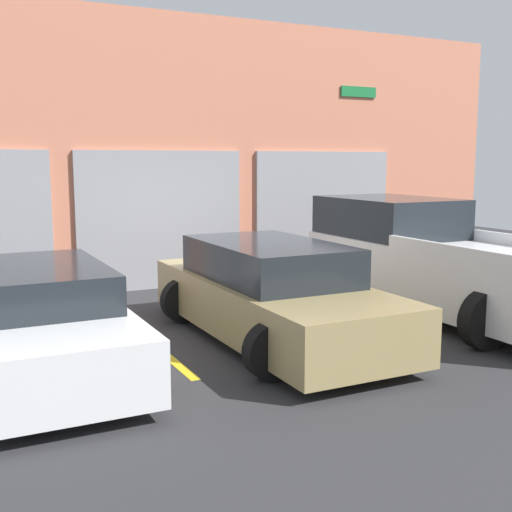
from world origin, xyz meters
name	(u,v)px	position (x,y,z in m)	size (l,w,h in m)	color
ground_plane	(236,320)	(0.00, 0.00, 0.00)	(28.00, 28.00, 0.00)	#2D2D30
shophouse_building	(165,155)	(-0.01, 3.29, 2.55)	(15.67, 0.68, 5.20)	#D17A5B
pickup_truck	(432,261)	(3.09, -0.90, 0.84)	(2.40, 5.30, 1.80)	white
sedan_white	(36,322)	(-3.09, -1.18, 0.60)	(2.25, 4.29, 1.25)	white
sedan_side	(271,294)	(0.00, -1.17, 0.64)	(2.20, 4.71, 1.35)	#9E8956
parking_stripe_left	(165,354)	(-1.55, -1.20, 0.00)	(0.12, 2.20, 0.01)	gold
parking_stripe_centre	(364,326)	(1.55, -1.20, 0.00)	(0.12, 2.20, 0.01)	gold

